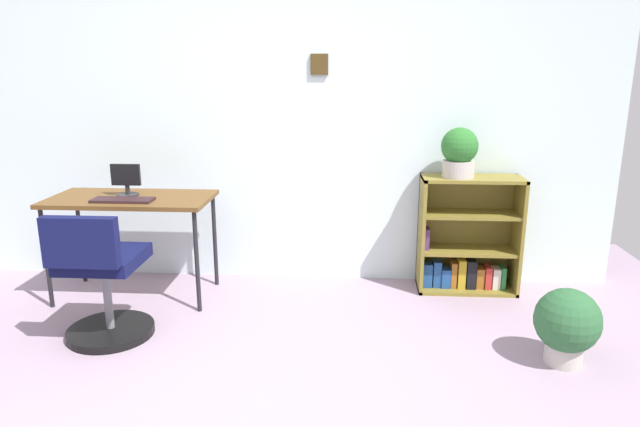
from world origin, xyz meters
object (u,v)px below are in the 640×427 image
at_px(potted_plant_on_shelf, 459,152).
at_px(monitor, 126,181).
at_px(keyboard, 123,200).
at_px(office_chair, 102,283).
at_px(bookshelf_low, 466,241).
at_px(desk, 131,205).
at_px(potted_plant_floor, 567,324).

bearing_deg(potted_plant_on_shelf, monitor, -174.71).
relative_size(monitor, keyboard, 0.56).
distance_m(monitor, office_chair, 0.86).
relative_size(keyboard, potted_plant_on_shelf, 1.16).
xyz_separation_m(monitor, bookshelf_low, (2.42, 0.27, -0.47)).
relative_size(keyboard, office_chair, 0.49).
xyz_separation_m(monitor, potted_plant_on_shelf, (2.31, 0.21, 0.19)).
xyz_separation_m(office_chair, potted_plant_on_shelf, (2.21, 0.93, 0.67)).
height_order(monitor, potted_plant_on_shelf, potted_plant_on_shelf).
bearing_deg(desk, potted_plant_on_shelf, 6.22).
bearing_deg(desk, potted_plant_floor, -16.09).
bearing_deg(potted_plant_on_shelf, office_chair, -157.32).
bearing_deg(bookshelf_low, potted_plant_floor, -72.13).
height_order(keyboard, bookshelf_low, bookshelf_low).
height_order(office_chair, bookshelf_low, bookshelf_low).
bearing_deg(desk, office_chair, -84.30).
height_order(office_chair, potted_plant_on_shelf, potted_plant_on_shelf).
bearing_deg(monitor, bookshelf_low, 6.31).
relative_size(bookshelf_low, potted_plant_on_shelf, 2.43).
bearing_deg(potted_plant_on_shelf, desk, -173.78).
bearing_deg(office_chair, desk, 95.70).
bearing_deg(potted_plant_floor, monitor, 163.44).
xyz_separation_m(desk, bookshelf_low, (2.38, 0.30, -0.31)).
bearing_deg(bookshelf_low, desk, -172.80).
bearing_deg(keyboard, potted_plant_on_shelf, 9.46).
bearing_deg(keyboard, monitor, 101.52).
relative_size(monitor, potted_plant_floor, 0.52).
relative_size(desk, keyboard, 2.75).
xyz_separation_m(desk, potted_plant_floor, (2.74, -0.79, -0.43)).
relative_size(potted_plant_on_shelf, potted_plant_floor, 0.80).
bearing_deg(keyboard, desk, 90.60).
distance_m(desk, monitor, 0.17).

